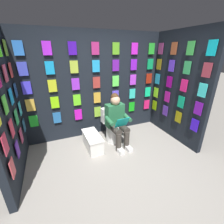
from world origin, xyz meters
The scene contains 7 objects.
ground_plane centered at (0.00, 0.00, 0.00)m, with size 30.00×30.00×0.00m, color gray.
display_wall_back centered at (0.00, -1.73, 1.24)m, with size 3.44×0.14×2.47m.
display_wall_left centered at (-1.72, -0.84, 1.24)m, with size 0.14×1.68×2.47m.
display_wall_right centered at (1.72, -0.84, 1.24)m, with size 0.14×1.68×2.47m.
toilet centered at (-0.23, -1.22, 0.33)m, with size 0.42×0.57×0.77m.
person_reading centered at (-0.25, -1.00, 0.60)m, with size 0.55×0.71×1.19m.
comic_longbox_near centered at (0.33, -1.04, 0.17)m, with size 0.33×0.71×0.34m.
Camera 1 is at (1.02, 1.80, 2.04)m, focal length 24.48 mm.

